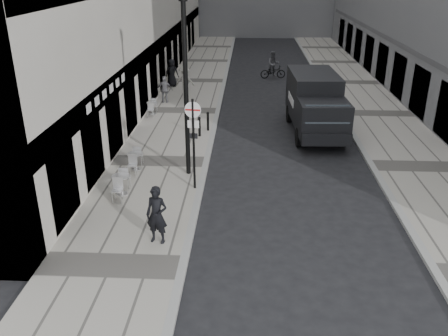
% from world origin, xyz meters
% --- Properties ---
extents(sidewalk, '(4.00, 60.00, 0.12)m').
position_xyz_m(sidewalk, '(-2.00, 18.00, 0.06)').
color(sidewalk, gray).
rests_on(sidewalk, ground).
extents(far_sidewalk, '(4.00, 60.00, 0.12)m').
position_xyz_m(far_sidewalk, '(9.00, 18.00, 0.06)').
color(far_sidewalk, gray).
rests_on(far_sidewalk, ground).
extents(walking_man, '(0.74, 0.57, 1.82)m').
position_xyz_m(walking_man, '(-0.90, 3.99, 1.03)').
color(walking_man, black).
rests_on(walking_man, sidewalk).
extents(sign_post, '(0.59, 0.13, 3.43)m').
position_xyz_m(sign_post, '(-0.20, 7.79, 2.32)').
color(sign_post, black).
rests_on(sign_post, sidewalk).
extents(lamppost, '(0.31, 0.31, 6.96)m').
position_xyz_m(lamppost, '(-0.60, 9.13, 3.99)').
color(lamppost, black).
rests_on(lamppost, sidewalk).
extents(bollard_near, '(0.12, 0.12, 0.91)m').
position_xyz_m(bollard_near, '(-0.60, 13.61, 0.58)').
color(bollard_near, black).
rests_on(bollard_near, sidewalk).
extents(bollard_far, '(0.12, 0.12, 0.90)m').
position_xyz_m(bollard_far, '(-0.26, 14.49, 0.57)').
color(bollard_far, black).
rests_on(bollard_far, sidewalk).
extents(panel_van, '(2.52, 6.18, 2.86)m').
position_xyz_m(panel_van, '(5.07, 14.89, 1.61)').
color(panel_van, black).
rests_on(panel_van, ground).
extents(cyclist, '(1.90, 0.83, 1.99)m').
position_xyz_m(cyclist, '(3.54, 27.13, 0.78)').
color(cyclist, black).
rests_on(cyclist, ground).
extents(pedestrian_a, '(0.96, 0.42, 1.62)m').
position_xyz_m(pedestrian_a, '(-3.28, 19.54, 0.93)').
color(pedestrian_a, slate).
rests_on(pedestrian_a, sidewalk).
extents(pedestrian_b, '(1.24, 0.78, 1.83)m').
position_xyz_m(pedestrian_b, '(-2.29, 21.44, 1.04)').
color(pedestrian_b, '#B1AEA3').
rests_on(pedestrian_b, sidewalk).
extents(pedestrian_c, '(0.98, 0.71, 1.86)m').
position_xyz_m(pedestrian_c, '(-3.50, 23.79, 1.05)').
color(pedestrian_c, black).
rests_on(pedestrian_c, sidewalk).
extents(cafe_table_near, '(0.67, 1.51, 0.86)m').
position_xyz_m(cafe_table_near, '(-2.80, 7.11, 0.56)').
color(cafe_table_near, silver).
rests_on(cafe_table_near, sidewalk).
extents(cafe_table_mid, '(0.65, 1.46, 0.83)m').
position_xyz_m(cafe_table_mid, '(-2.80, 9.38, 0.54)').
color(cafe_table_mid, silver).
rests_on(cafe_table_mid, sidewalk).
extents(cafe_table_far, '(0.63, 1.42, 0.81)m').
position_xyz_m(cafe_table_far, '(-3.60, 17.12, 0.53)').
color(cafe_table_far, silver).
rests_on(cafe_table_far, sidewalk).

